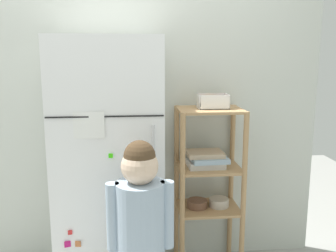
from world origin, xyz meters
TOP-DOWN VIEW (x-y plane):
  - kitchen_wall_back at (0.00, 0.33)m, footprint 2.87×0.03m
  - refrigerator at (-0.11, 0.02)m, footprint 0.68×0.60m
  - child_standing at (0.08, -0.51)m, footprint 0.36×0.27m
  - pantry_shelf_unit at (0.57, 0.12)m, footprint 0.46×0.36m
  - fruit_bin at (0.60, 0.13)m, footprint 0.21×0.14m

SIDE VIEW (x-z plane):
  - child_standing at x=0.08m, z-range 0.12..1.25m
  - pantry_shelf_unit at x=0.57m, z-range 0.12..1.32m
  - refrigerator at x=-0.11m, z-range 0.00..1.67m
  - kitchen_wall_back at x=0.00m, z-range 0.00..2.17m
  - fruit_bin at x=0.60m, z-range 1.18..1.28m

